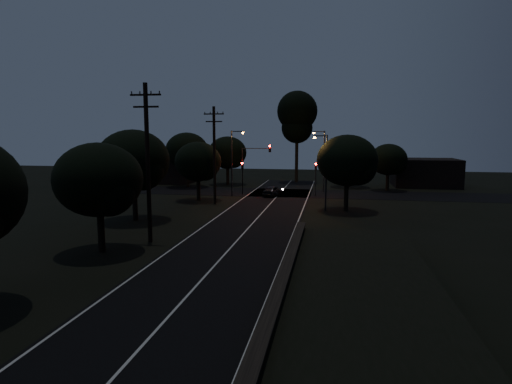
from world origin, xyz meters
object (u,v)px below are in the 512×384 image
(signal_right, at_px, (316,173))
(streetlight_c, at_px, (325,167))
(streetlight_b, at_px, (323,157))
(signal_mast, at_px, (256,160))
(streetlight_a, at_px, (233,158))
(signal_left, at_px, (242,172))
(utility_pole_far, at_px, (214,154))
(car, at_px, (273,191))
(utility_pole_mid, at_px, (148,161))
(tall_pine, at_px, (297,117))

(signal_right, bearing_deg, streetlight_c, -82.98)
(streetlight_b, bearing_deg, streetlight_c, -87.86)
(signal_mast, xyz_separation_m, streetlight_a, (-2.39, -1.99, 0.30))
(signal_right, height_order, streetlight_a, streetlight_a)
(signal_left, height_order, signal_mast, signal_mast)
(utility_pole_far, xyz_separation_m, streetlight_c, (11.83, -2.00, -1.13))
(streetlight_a, relative_size, streetlight_c, 1.07)
(signal_left, bearing_deg, signal_mast, 0.13)
(streetlight_b, relative_size, streetlight_c, 1.07)
(signal_left, xyz_separation_m, car, (4.05, -1.14, -2.18))
(utility_pole_far, bearing_deg, streetlight_c, -9.60)
(signal_mast, distance_m, car, 4.53)
(utility_pole_mid, relative_size, utility_pole_far, 1.05)
(utility_pole_far, xyz_separation_m, streetlight_a, (0.69, 6.00, -0.85))
(streetlight_b, bearing_deg, car, -138.68)
(utility_pole_mid, height_order, streetlight_a, utility_pole_mid)
(utility_pole_far, height_order, streetlight_a, utility_pole_far)
(streetlight_c, bearing_deg, streetlight_b, 92.14)
(signal_left, xyz_separation_m, streetlight_b, (9.91, 4.01, 1.80))
(signal_left, relative_size, car, 1.07)
(tall_pine, bearing_deg, streetlight_b, -68.62)
(signal_right, height_order, signal_mast, signal_mast)
(signal_right, distance_m, streetlight_a, 10.26)
(signal_mast, bearing_deg, signal_left, -179.87)
(signal_left, height_order, streetlight_c, streetlight_c)
(utility_pole_mid, relative_size, streetlight_b, 1.38)
(signal_right, relative_size, streetlight_c, 0.55)
(car, bearing_deg, streetlight_a, 24.15)
(utility_pole_far, relative_size, signal_mast, 1.68)
(streetlight_c, bearing_deg, tall_pine, 100.93)
(utility_pole_mid, bearing_deg, utility_pole_far, 90.00)
(tall_pine, distance_m, signal_mast, 16.61)
(signal_left, bearing_deg, tall_pine, 69.54)
(utility_pole_far, xyz_separation_m, tall_pine, (7.00, 23.00, 4.81))
(utility_pole_far, xyz_separation_m, signal_mast, (3.09, 7.99, -1.15))
(signal_mast, distance_m, streetlight_a, 3.13)
(utility_pole_mid, bearing_deg, car, 77.13)
(tall_pine, xyz_separation_m, signal_left, (-5.60, -15.01, -7.45))
(utility_pole_far, distance_m, streetlight_a, 6.10)
(utility_pole_mid, relative_size, signal_mast, 1.76)
(signal_left, relative_size, streetlight_b, 0.51)
(signal_left, xyz_separation_m, streetlight_a, (-0.71, -1.99, 1.80))
(tall_pine, bearing_deg, signal_mast, -104.62)
(tall_pine, relative_size, signal_right, 3.48)
(utility_pole_far, relative_size, car, 2.74)
(utility_pole_far, relative_size, streetlight_b, 1.31)
(streetlight_a, distance_m, streetlight_b, 12.19)
(streetlight_a, height_order, streetlight_b, same)
(streetlight_b, bearing_deg, tall_pine, 111.38)
(signal_right, distance_m, streetlight_c, 10.18)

